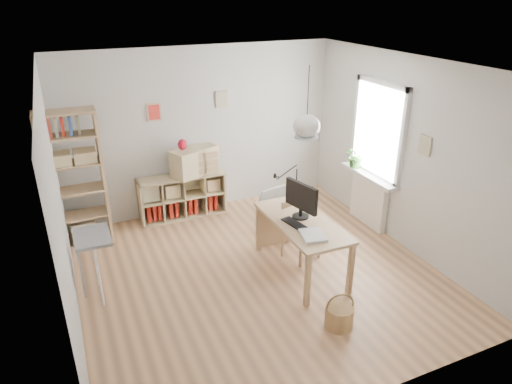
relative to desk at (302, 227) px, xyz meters
name	(u,v)px	position (x,y,z in m)	size (l,w,h in m)	color
ground	(258,273)	(-0.55, 0.15, -0.66)	(4.50, 4.50, 0.00)	tan
room_shell	(307,126)	(0.00, 0.00, 1.34)	(4.50, 4.50, 4.50)	silver
window_unit	(379,130)	(1.68, 0.75, 0.89)	(0.07, 1.16, 1.46)	white
radiator	(369,200)	(1.64, 0.75, -0.26)	(0.10, 0.80, 0.80)	white
windowsill	(369,176)	(1.59, 0.75, 0.17)	(0.22, 1.20, 0.06)	white
desk	(302,227)	(0.00, 0.00, 0.00)	(0.70, 1.50, 0.75)	tan
cube_shelf	(181,199)	(-1.02, 2.23, -0.36)	(1.40, 0.38, 0.72)	beige
tall_bookshelf	(74,175)	(-2.59, 1.95, 0.43)	(0.80, 0.38, 2.00)	tan
side_table	(88,250)	(-2.59, 0.50, 0.01)	(0.40, 0.55, 0.85)	gray
chair	(299,225)	(0.14, 0.33, -0.17)	(0.51, 0.51, 0.85)	gray
wicker_basket	(339,316)	(-0.15, -1.16, -0.51)	(0.32, 0.32, 0.44)	#A97F4C
storage_chest	(286,216)	(0.38, 1.16, -0.45)	(0.71, 0.77, 0.62)	beige
monitor	(301,198)	(0.03, 0.10, 0.36)	(0.22, 0.54, 0.48)	black
keyboard	(294,223)	(-0.14, -0.04, 0.10)	(0.14, 0.37, 0.02)	black
task_lamp	(285,181)	(0.06, 0.61, 0.41)	(0.43, 0.16, 0.46)	black
yarn_ball	(294,199)	(0.14, 0.49, 0.16)	(0.13, 0.13, 0.13)	#4B0A0C
paper_tray	(313,235)	(-0.09, -0.41, 0.11)	(0.27, 0.34, 0.03)	white
drawer_chest	(195,161)	(-0.76, 2.19, 0.28)	(0.76, 0.35, 0.43)	beige
red_vase	(182,145)	(-0.94, 2.19, 0.58)	(0.14, 0.14, 0.17)	maroon
potted_plant	(356,156)	(1.57, 1.10, 0.39)	(0.33, 0.29, 0.37)	#2E5C22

